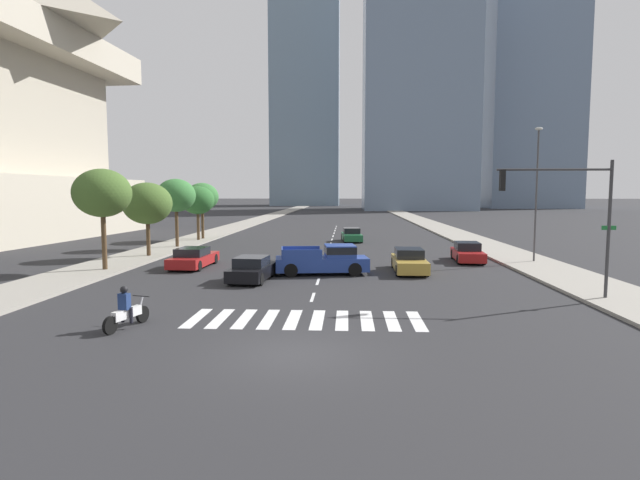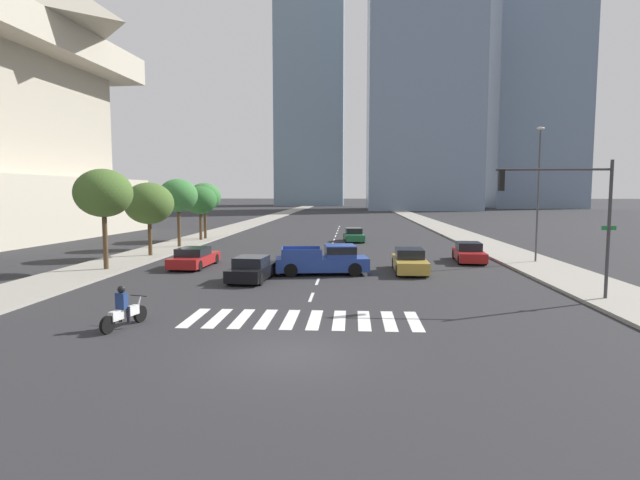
{
  "view_description": "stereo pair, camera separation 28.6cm",
  "coord_description": "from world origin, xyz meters",
  "px_view_note": "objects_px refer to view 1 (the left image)",
  "views": [
    {
      "loc": [
        1.52,
        -14.18,
        4.63
      ],
      "look_at": [
        0.0,
        13.99,
        2.0
      ],
      "focal_mm": 28.49,
      "sensor_mm": 36.0,
      "label": 1
    },
    {
      "loc": [
        1.81,
        -14.17,
        4.63
      ],
      "look_at": [
        0.0,
        13.99,
        2.0
      ],
      "focal_mm": 28.49,
      "sensor_mm": 36.0,
      "label": 2
    }
  ],
  "objects_px": {
    "sedan_gold_3": "(409,261)",
    "street_tree_nearest": "(102,193)",
    "motorcycle_lead": "(126,312)",
    "sedan_black_0": "(253,269)",
    "traffic_signal_near": "(567,203)",
    "sedan_red_4": "(468,253)",
    "street_tree_second": "(147,204)",
    "street_lamp_east": "(537,185)",
    "street_tree_fifth": "(202,197)",
    "pickup_truck": "(326,260)",
    "sedan_green_2": "(352,235)",
    "street_tree_fourth": "(198,200)",
    "sedan_red_1": "(193,258)",
    "street_tree_third": "(176,196)"
  },
  "relations": [
    {
      "from": "sedan_black_0",
      "to": "traffic_signal_near",
      "type": "relative_size",
      "value": 0.75
    },
    {
      "from": "street_tree_third",
      "to": "sedan_black_0",
      "type": "bearing_deg",
      "value": -58.76
    },
    {
      "from": "street_tree_fourth",
      "to": "street_tree_nearest",
      "type": "bearing_deg",
      "value": -90.0
    },
    {
      "from": "motorcycle_lead",
      "to": "street_tree_fourth",
      "type": "bearing_deg",
      "value": 27.82
    },
    {
      "from": "street_lamp_east",
      "to": "street_tree_fifth",
      "type": "relative_size",
      "value": 1.59
    },
    {
      "from": "sedan_black_0",
      "to": "street_tree_nearest",
      "type": "relative_size",
      "value": 0.75
    },
    {
      "from": "street_lamp_east",
      "to": "street_tree_second",
      "type": "xyz_separation_m",
      "value": [
        -26.53,
        1.57,
        -1.24
      ]
    },
    {
      "from": "sedan_gold_3",
      "to": "street_tree_nearest",
      "type": "xyz_separation_m",
      "value": [
        -17.88,
        -0.93,
        3.97
      ]
    },
    {
      "from": "sedan_black_0",
      "to": "sedan_gold_3",
      "type": "relative_size",
      "value": 0.92
    },
    {
      "from": "motorcycle_lead",
      "to": "sedan_red_1",
      "type": "distance_m",
      "value": 14.39
    },
    {
      "from": "sedan_red_1",
      "to": "sedan_red_4",
      "type": "distance_m",
      "value": 18.08
    },
    {
      "from": "pickup_truck",
      "to": "street_tree_fourth",
      "type": "distance_m",
      "value": 23.25
    },
    {
      "from": "sedan_red_1",
      "to": "street_tree_third",
      "type": "distance_m",
      "value": 12.27
    },
    {
      "from": "sedan_red_4",
      "to": "street_tree_second",
      "type": "bearing_deg",
      "value": -88.0
    },
    {
      "from": "sedan_gold_3",
      "to": "street_tree_third",
      "type": "xyz_separation_m",
      "value": [
        -17.88,
        11.8,
        3.78
      ]
    },
    {
      "from": "sedan_green_2",
      "to": "sedan_gold_3",
      "type": "xyz_separation_m",
      "value": [
        3.23,
        -18.55,
        0.03
      ]
    },
    {
      "from": "sedan_gold_3",
      "to": "street_tree_second",
      "type": "bearing_deg",
      "value": -106.84
    },
    {
      "from": "sedan_black_0",
      "to": "sedan_red_4",
      "type": "bearing_deg",
      "value": -52.96
    },
    {
      "from": "sedan_green_2",
      "to": "sedan_red_4",
      "type": "bearing_deg",
      "value": 24.41
    },
    {
      "from": "sedan_black_0",
      "to": "sedan_red_4",
      "type": "distance_m",
      "value": 15.49
    },
    {
      "from": "traffic_signal_near",
      "to": "street_tree_fourth",
      "type": "xyz_separation_m",
      "value": [
        -23.54,
        25.56,
        -0.27
      ]
    },
    {
      "from": "sedan_green_2",
      "to": "street_lamp_east",
      "type": "bearing_deg",
      "value": 34.56
    },
    {
      "from": "sedan_red_4",
      "to": "street_tree_nearest",
      "type": "bearing_deg",
      "value": -71.42
    },
    {
      "from": "sedan_red_1",
      "to": "street_tree_fourth",
      "type": "xyz_separation_m",
      "value": [
        -4.66,
        16.78,
        3.34
      ]
    },
    {
      "from": "street_tree_nearest",
      "to": "street_tree_second",
      "type": "relative_size",
      "value": 1.13
    },
    {
      "from": "sedan_gold_3",
      "to": "street_tree_second",
      "type": "distance_m",
      "value": 19.03
    },
    {
      "from": "sedan_green_2",
      "to": "street_tree_nearest",
      "type": "height_order",
      "value": "street_tree_nearest"
    },
    {
      "from": "traffic_signal_near",
      "to": "street_tree_fourth",
      "type": "bearing_deg",
      "value": -47.35
    },
    {
      "from": "sedan_black_0",
      "to": "street_lamp_east",
      "type": "bearing_deg",
      "value": -61.43
    },
    {
      "from": "motorcycle_lead",
      "to": "sedan_gold_3",
      "type": "bearing_deg",
      "value": -24.78
    },
    {
      "from": "sedan_gold_3",
      "to": "street_tree_third",
      "type": "distance_m",
      "value": 21.75
    },
    {
      "from": "street_tree_fourth",
      "to": "sedan_red_1",
      "type": "bearing_deg",
      "value": -74.46
    },
    {
      "from": "sedan_green_2",
      "to": "street_tree_nearest",
      "type": "distance_m",
      "value": 24.7
    },
    {
      "from": "street_tree_second",
      "to": "sedan_gold_3",
      "type": "bearing_deg",
      "value": -17.59
    },
    {
      "from": "sedan_gold_3",
      "to": "street_tree_fifth",
      "type": "bearing_deg",
      "value": -136.57
    },
    {
      "from": "sedan_red_4",
      "to": "street_tree_second",
      "type": "height_order",
      "value": "street_tree_second"
    },
    {
      "from": "traffic_signal_near",
      "to": "street_tree_nearest",
      "type": "xyz_separation_m",
      "value": [
        -23.54,
        6.74,
        0.4
      ]
    },
    {
      "from": "traffic_signal_near",
      "to": "street_tree_nearest",
      "type": "bearing_deg",
      "value": -15.97
    },
    {
      "from": "street_tree_nearest",
      "to": "street_tree_fourth",
      "type": "relative_size",
      "value": 1.15
    },
    {
      "from": "sedan_black_0",
      "to": "street_tree_second",
      "type": "distance_m",
      "value": 13.37
    },
    {
      "from": "street_tree_fifth",
      "to": "pickup_truck",
      "type": "bearing_deg",
      "value": -57.51
    },
    {
      "from": "sedan_red_4",
      "to": "traffic_signal_near",
      "type": "height_order",
      "value": "traffic_signal_near"
    },
    {
      "from": "sedan_black_0",
      "to": "sedan_red_4",
      "type": "height_order",
      "value": "sedan_red_4"
    },
    {
      "from": "street_tree_second",
      "to": "street_tree_third",
      "type": "relative_size",
      "value": 0.92
    },
    {
      "from": "sedan_gold_3",
      "to": "street_tree_fifth",
      "type": "relative_size",
      "value": 0.88
    },
    {
      "from": "sedan_red_1",
      "to": "street_tree_nearest",
      "type": "relative_size",
      "value": 0.82
    },
    {
      "from": "traffic_signal_near",
      "to": "street_lamp_east",
      "type": "xyz_separation_m",
      "value": [
        2.99,
        11.76,
        0.91
      ]
    },
    {
      "from": "motorcycle_lead",
      "to": "street_tree_nearest",
      "type": "bearing_deg",
      "value": 44.42
    },
    {
      "from": "street_tree_nearest",
      "to": "street_tree_second",
      "type": "height_order",
      "value": "street_tree_nearest"
    },
    {
      "from": "street_tree_second",
      "to": "sedan_red_1",
      "type": "bearing_deg",
      "value": -44.32
    }
  ]
}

